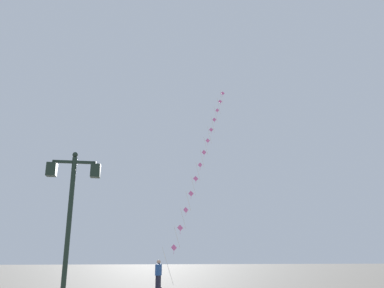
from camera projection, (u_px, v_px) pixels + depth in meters
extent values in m
cylinder|color=#1E2D23|center=(68.00, 238.00, 10.78)|extent=(0.14, 0.14, 4.76)
sphere|color=#1E2D23|center=(75.00, 155.00, 11.48)|extent=(0.16, 0.16, 0.16)
cube|color=#1E2D23|center=(74.00, 162.00, 11.41)|extent=(1.27, 0.08, 0.08)
cube|color=#1E2D23|center=(52.00, 170.00, 11.25)|extent=(0.28, 0.28, 0.40)
cube|color=beige|center=(52.00, 170.00, 11.25)|extent=(0.19, 0.19, 0.30)
cube|color=#1E2D23|center=(96.00, 171.00, 11.43)|extent=(0.28, 0.28, 0.40)
cube|color=beige|center=(96.00, 171.00, 11.43)|extent=(0.19, 0.19, 0.30)
cylinder|color=silver|center=(168.00, 266.00, 23.10)|extent=(0.88, 1.49, 2.27)
cylinder|color=silver|center=(177.00, 237.00, 24.80)|extent=(0.52, 0.87, 1.31)
cylinder|color=silver|center=(183.00, 219.00, 26.04)|extent=(0.52, 0.87, 1.31)
cylinder|color=silver|center=(188.00, 202.00, 27.29)|extent=(0.52, 0.87, 1.31)
cylinder|color=silver|center=(193.00, 186.00, 28.53)|extent=(0.52, 0.87, 1.31)
cylinder|color=silver|center=(198.00, 172.00, 29.77)|extent=(0.52, 0.87, 1.31)
cylinder|color=silver|center=(202.00, 158.00, 31.02)|extent=(0.52, 0.87, 1.31)
cylinder|color=silver|center=(206.00, 146.00, 32.26)|extent=(0.52, 0.87, 1.31)
cylinder|color=silver|center=(209.00, 135.00, 33.51)|extent=(0.52, 0.87, 1.31)
cylinder|color=silver|center=(213.00, 125.00, 34.75)|extent=(0.52, 0.87, 1.31)
cylinder|color=silver|center=(216.00, 115.00, 35.99)|extent=(0.52, 0.87, 1.31)
cylinder|color=silver|center=(219.00, 106.00, 37.24)|extent=(0.52, 0.87, 1.31)
cylinder|color=silver|center=(221.00, 97.00, 38.48)|extent=(0.52, 0.87, 1.31)
cube|color=pink|center=(174.00, 248.00, 24.18)|extent=(0.35, 0.24, 0.41)
cylinder|color=pink|center=(174.00, 252.00, 24.10)|extent=(0.03, 0.03, 0.24)
cube|color=pink|center=(180.00, 228.00, 25.42)|extent=(0.39, 0.16, 0.41)
cylinder|color=pink|center=(180.00, 232.00, 25.34)|extent=(0.03, 0.04, 0.25)
cube|color=pink|center=(186.00, 210.00, 26.67)|extent=(0.33, 0.27, 0.41)
cylinder|color=pink|center=(186.00, 214.00, 26.59)|extent=(0.03, 0.03, 0.24)
cube|color=pink|center=(191.00, 194.00, 27.91)|extent=(0.38, 0.18, 0.41)
cylinder|color=pink|center=(191.00, 198.00, 27.82)|extent=(0.03, 0.04, 0.29)
cube|color=pink|center=(196.00, 179.00, 29.15)|extent=(0.40, 0.13, 0.41)
cylinder|color=pink|center=(196.00, 182.00, 29.08)|extent=(0.03, 0.04, 0.22)
cube|color=pink|center=(200.00, 165.00, 30.40)|extent=(0.31, 0.30, 0.41)
cylinder|color=pink|center=(200.00, 169.00, 30.31)|extent=(0.04, 0.04, 0.30)
cube|color=pink|center=(204.00, 152.00, 31.64)|extent=(0.37, 0.21, 0.41)
cylinder|color=pink|center=(204.00, 156.00, 31.55)|extent=(0.03, 0.04, 0.28)
cube|color=pink|center=(208.00, 141.00, 32.88)|extent=(0.35, 0.24, 0.41)
cylinder|color=pink|center=(208.00, 144.00, 32.80)|extent=(0.03, 0.03, 0.30)
cube|color=pink|center=(211.00, 130.00, 34.13)|extent=(0.34, 0.26, 0.41)
cylinder|color=pink|center=(211.00, 133.00, 34.05)|extent=(0.04, 0.04, 0.25)
cube|color=pink|center=(214.00, 120.00, 35.37)|extent=(0.34, 0.26, 0.41)
cylinder|color=pink|center=(214.00, 122.00, 35.30)|extent=(0.03, 0.04, 0.21)
cube|color=pink|center=(217.00, 110.00, 36.61)|extent=(0.31, 0.30, 0.41)
cylinder|color=pink|center=(217.00, 113.00, 36.53)|extent=(0.03, 0.03, 0.28)
cube|color=pink|center=(220.00, 101.00, 37.86)|extent=(0.35, 0.24, 0.41)
cylinder|color=pink|center=(220.00, 104.00, 37.79)|extent=(0.02, 0.02, 0.19)
cube|color=pink|center=(223.00, 93.00, 39.10)|extent=(0.38, 0.18, 0.41)
cylinder|color=pink|center=(223.00, 96.00, 39.02)|extent=(0.03, 0.05, 0.27)
cube|color=#1E1E2D|center=(158.00, 284.00, 20.95)|extent=(0.32, 0.36, 0.90)
cube|color=#264C8C|center=(158.00, 270.00, 21.16)|extent=(0.39, 0.45, 0.60)
sphere|color=tan|center=(159.00, 262.00, 21.28)|extent=(0.22, 0.22, 0.22)
cylinder|color=#264C8C|center=(160.00, 266.00, 21.40)|extent=(0.26, 0.39, 0.50)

